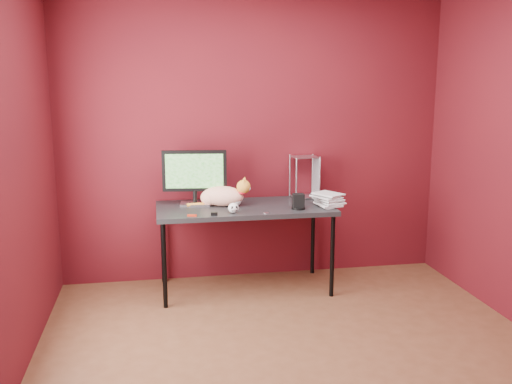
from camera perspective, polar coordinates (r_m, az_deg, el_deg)
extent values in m
cube|color=#54301C|center=(3.92, 4.45, -16.56)|extent=(3.50, 3.50, 0.01)
cube|color=#4B0E15|center=(5.20, -0.20, 5.48)|extent=(3.50, 0.02, 2.60)
cube|color=#4B0E15|center=(1.91, 18.47, -5.47)|extent=(3.50, 0.02, 2.60)
cube|color=#4B0E15|center=(3.49, -24.19, 1.59)|extent=(0.02, 3.50, 2.60)
cube|color=black|center=(4.90, -1.15, -1.65)|extent=(1.50, 0.70, 0.04)
cylinder|color=black|center=(4.66, -9.15, -7.29)|extent=(0.04, 0.04, 0.71)
cylinder|color=black|center=(4.88, 7.63, -6.38)|extent=(0.04, 0.04, 0.71)
cylinder|color=black|center=(5.23, -9.29, -5.21)|extent=(0.04, 0.04, 0.71)
cylinder|color=black|center=(5.43, 5.70, -4.50)|extent=(0.04, 0.04, 0.71)
cube|color=#B1B0B5|center=(4.96, -6.10, -1.19)|extent=(0.27, 0.21, 0.02)
cylinder|color=black|center=(4.95, -6.12, -0.46)|extent=(0.04, 0.04, 0.11)
cube|color=black|center=(4.91, -6.17, 2.12)|extent=(0.55, 0.10, 0.35)
cube|color=#154E14|center=(4.91, -6.17, 2.12)|extent=(0.49, 0.06, 0.29)
ellipsoid|color=orange|center=(4.90, -3.35, -0.40)|extent=(0.41, 0.30, 0.17)
ellipsoid|color=orange|center=(4.92, -4.58, -0.55)|extent=(0.21, 0.21, 0.14)
sphere|color=white|center=(4.88, -2.11, -0.75)|extent=(0.12, 0.12, 0.12)
sphere|color=orange|center=(4.84, -1.25, 0.53)|extent=(0.12, 0.12, 0.12)
cone|color=orange|center=(4.80, -1.25, 1.15)|extent=(0.04, 0.04, 0.05)
cone|color=orange|center=(4.86, -1.13, 1.27)|extent=(0.04, 0.04, 0.05)
cylinder|color=red|center=(4.86, -1.43, -0.03)|extent=(0.09, 0.09, 0.01)
cylinder|color=orange|center=(4.91, -5.81, -1.26)|extent=(0.20, 0.05, 0.03)
ellipsoid|color=white|center=(4.64, -2.28, -1.60)|extent=(0.09, 0.09, 0.08)
ellipsoid|color=black|center=(4.60, -2.43, -1.58)|extent=(0.02, 0.01, 0.03)
ellipsoid|color=black|center=(4.60, -2.00, -1.57)|extent=(0.02, 0.01, 0.03)
cube|color=black|center=(4.60, -2.21, -1.88)|extent=(0.05, 0.01, 0.00)
cylinder|color=black|center=(4.80, 4.26, -1.62)|extent=(0.11, 0.11, 0.02)
cube|color=black|center=(4.78, 4.27, -0.86)|extent=(0.10, 0.09, 0.11)
imported|color=beige|center=(4.89, 6.39, -0.06)|extent=(0.21, 0.26, 0.24)
imported|color=beige|center=(4.85, 6.45, 2.75)|extent=(0.23, 0.28, 0.24)
imported|color=beige|center=(4.82, 6.52, 5.61)|extent=(0.25, 0.29, 0.24)
imported|color=beige|center=(4.80, 6.58, 8.49)|extent=(0.27, 0.30, 0.24)
imported|color=beige|center=(4.79, 6.65, 11.39)|extent=(0.28, 0.30, 0.24)
cylinder|color=#B1B0B5|center=(5.11, 3.94, 1.32)|extent=(0.01, 0.01, 0.39)
cylinder|color=#B1B0B5|center=(5.17, 6.35, 1.39)|extent=(0.01, 0.01, 0.39)
cylinder|color=#B1B0B5|center=(5.29, 3.45, 1.66)|extent=(0.01, 0.01, 0.39)
cylinder|color=#B1B0B5|center=(5.35, 5.79, 1.73)|extent=(0.01, 0.01, 0.39)
cube|color=#B1B0B5|center=(5.26, 4.85, -0.44)|extent=(0.24, 0.20, 0.01)
cube|color=#B1B0B5|center=(5.20, 4.92, 3.52)|extent=(0.24, 0.20, 0.01)
cube|color=#AC200D|center=(4.56, -6.41, -2.34)|extent=(0.08, 0.04, 0.01)
cube|color=black|center=(4.58, -4.20, -2.19)|extent=(0.06, 0.04, 0.03)
cylinder|color=#B1B0B5|center=(4.64, 1.01, -2.11)|extent=(0.05, 0.05, 0.00)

